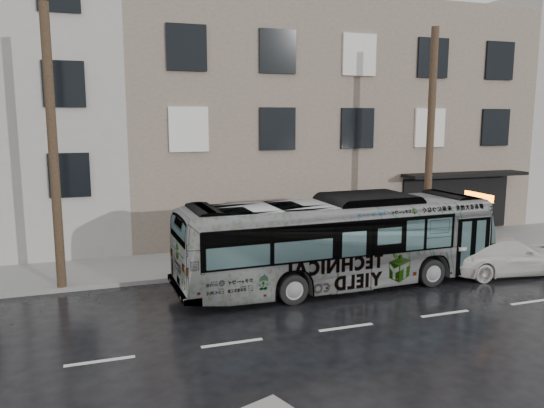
{
  "coord_description": "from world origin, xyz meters",
  "views": [
    {
      "loc": [
        -6.3,
        -14.86,
        5.64
      ],
      "look_at": [
        -0.45,
        2.5,
        2.67
      ],
      "focal_mm": 35.0,
      "sensor_mm": 36.0,
      "label": 1
    }
  ],
  "objects_px": {
    "sign_post": "(449,223)",
    "utility_pole_rear": "(53,150)",
    "white_sedan": "(503,255)",
    "bus": "(339,241)",
    "utility_pole_front": "(430,143)"
  },
  "relations": [
    {
      "from": "sign_post",
      "to": "utility_pole_rear",
      "type": "bearing_deg",
      "value": 180.0
    },
    {
      "from": "bus",
      "to": "white_sedan",
      "type": "xyz_separation_m",
      "value": [
        6.34,
        -0.63,
        -0.85
      ]
    },
    {
      "from": "utility_pole_front",
      "to": "bus",
      "type": "distance_m",
      "value": 6.45
    },
    {
      "from": "utility_pole_rear",
      "to": "white_sedan",
      "type": "distance_m",
      "value": 16.02
    },
    {
      "from": "utility_pole_front",
      "to": "utility_pole_rear",
      "type": "distance_m",
      "value": 14.0
    },
    {
      "from": "white_sedan",
      "to": "utility_pole_rear",
      "type": "bearing_deg",
      "value": 84.08
    },
    {
      "from": "utility_pole_front",
      "to": "sign_post",
      "type": "bearing_deg",
      "value": 0.0
    },
    {
      "from": "sign_post",
      "to": "white_sedan",
      "type": "xyz_separation_m",
      "value": [
        0.13,
        -3.04,
        -0.66
      ]
    },
    {
      "from": "bus",
      "to": "white_sedan",
      "type": "height_order",
      "value": "bus"
    },
    {
      "from": "utility_pole_front",
      "to": "bus",
      "type": "xyz_separation_m",
      "value": [
        -5.12,
        -2.41,
        -3.1
      ]
    },
    {
      "from": "utility_pole_front",
      "to": "utility_pole_rear",
      "type": "relative_size",
      "value": 1.0
    },
    {
      "from": "utility_pole_rear",
      "to": "utility_pole_front",
      "type": "bearing_deg",
      "value": 0.0
    },
    {
      "from": "utility_pole_front",
      "to": "utility_pole_rear",
      "type": "height_order",
      "value": "same"
    },
    {
      "from": "utility_pole_front",
      "to": "white_sedan",
      "type": "xyz_separation_m",
      "value": [
        1.23,
        -3.04,
        -3.96
      ]
    },
    {
      "from": "sign_post",
      "to": "utility_pole_front",
      "type": "bearing_deg",
      "value": 180.0
    }
  ]
}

